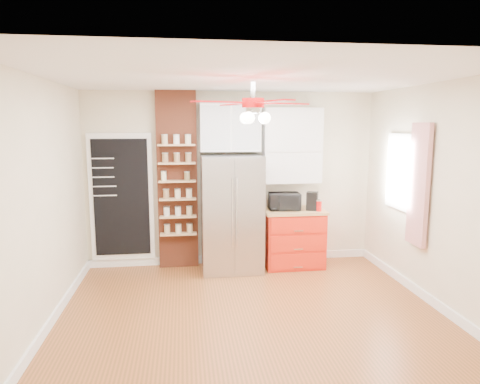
{
  "coord_description": "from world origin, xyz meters",
  "views": [
    {
      "loc": [
        -0.76,
        -4.63,
        2.21
      ],
      "look_at": [
        -0.02,
        0.9,
        1.32
      ],
      "focal_mm": 32.0,
      "sensor_mm": 36.0,
      "label": 1
    }
  ],
  "objects": [
    {
      "name": "floor",
      "position": [
        0.0,
        0.0,
        0.0
      ],
      "size": [
        4.5,
        4.5,
        0.0
      ],
      "primitive_type": "plane",
      "color": "brown",
      "rests_on": "ground"
    },
    {
      "name": "ceiling",
      "position": [
        0.0,
        0.0,
        2.7
      ],
      "size": [
        4.5,
        4.5,
        0.0
      ],
      "primitive_type": "plane",
      "color": "white",
      "rests_on": "wall_back"
    },
    {
      "name": "wall_back",
      "position": [
        0.0,
        2.0,
        1.35
      ],
      "size": [
        4.5,
        0.02,
        2.7
      ],
      "primitive_type": "cube",
      "color": "beige",
      "rests_on": "floor"
    },
    {
      "name": "wall_front",
      "position": [
        0.0,
        -2.0,
        1.35
      ],
      "size": [
        4.5,
        0.02,
        2.7
      ],
      "primitive_type": "cube",
      "color": "beige",
      "rests_on": "floor"
    },
    {
      "name": "wall_left",
      "position": [
        -2.25,
        0.0,
        1.35
      ],
      "size": [
        0.02,
        4.0,
        2.7
      ],
      "primitive_type": "cube",
      "color": "beige",
      "rests_on": "floor"
    },
    {
      "name": "wall_right",
      "position": [
        2.25,
        0.0,
        1.35
      ],
      "size": [
        0.02,
        4.0,
        2.7
      ],
      "primitive_type": "cube",
      "color": "beige",
      "rests_on": "floor"
    },
    {
      "name": "chalkboard",
      "position": [
        -1.7,
        1.96,
        1.1
      ],
      "size": [
        0.95,
        0.05,
        1.95
      ],
      "color": "white",
      "rests_on": "wall_back"
    },
    {
      "name": "brick_pillar",
      "position": [
        -0.85,
        1.92,
        1.35
      ],
      "size": [
        0.6,
        0.16,
        2.7
      ],
      "primitive_type": "cube",
      "color": "brown",
      "rests_on": "floor"
    },
    {
      "name": "fridge",
      "position": [
        -0.05,
        1.63,
        0.88
      ],
      "size": [
        0.9,
        0.7,
        1.75
      ],
      "primitive_type": "cube",
      "color": "#B5B5BA",
      "rests_on": "floor"
    },
    {
      "name": "upper_glass_cabinet",
      "position": [
        -0.05,
        1.82,
        2.15
      ],
      "size": [
        0.9,
        0.35,
        0.7
      ],
      "primitive_type": "cube",
      "color": "white",
      "rests_on": "wall_back"
    },
    {
      "name": "red_cabinet",
      "position": [
        0.92,
        1.68,
        0.45
      ],
      "size": [
        0.94,
        0.64,
        0.9
      ],
      "color": "red",
      "rests_on": "floor"
    },
    {
      "name": "upper_shelf_unit",
      "position": [
        0.92,
        1.85,
        1.88
      ],
      "size": [
        0.9,
        0.3,
        1.15
      ],
      "primitive_type": "cube",
      "color": "white",
      "rests_on": "wall_back"
    },
    {
      "name": "window",
      "position": [
        2.23,
        0.9,
        1.55
      ],
      "size": [
        0.04,
        0.75,
        1.05
      ],
      "primitive_type": "cube",
      "color": "white",
      "rests_on": "wall_right"
    },
    {
      "name": "curtain",
      "position": [
        2.18,
        0.35,
        1.45
      ],
      "size": [
        0.06,
        0.4,
        1.55
      ],
      "primitive_type": "cube",
      "color": "#AA1617",
      "rests_on": "wall_right"
    },
    {
      "name": "ceiling_fan",
      "position": [
        0.0,
        0.0,
        2.42
      ],
      "size": [
        1.4,
        1.4,
        0.44
      ],
      "color": "silver",
      "rests_on": "ceiling"
    },
    {
      "name": "toaster_oven",
      "position": [
        0.77,
        1.68,
        1.03
      ],
      "size": [
        0.49,
        0.34,
        0.26
      ],
      "primitive_type": "imported",
      "rotation": [
        0.0,
        0.0,
        -0.06
      ],
      "color": "black",
      "rests_on": "red_cabinet"
    },
    {
      "name": "coffee_maker",
      "position": [
        1.19,
        1.6,
        1.04
      ],
      "size": [
        0.22,
        0.23,
        0.28
      ],
      "primitive_type": "cube",
      "rotation": [
        0.0,
        0.0,
        -0.43
      ],
      "color": "black",
      "rests_on": "red_cabinet"
    },
    {
      "name": "canister_left",
      "position": [
        1.26,
        1.52,
        0.98
      ],
      "size": [
        0.1,
        0.1,
        0.16
      ],
      "primitive_type": "cylinder",
      "rotation": [
        0.0,
        0.0,
        -0.0
      ],
      "color": "#BF0D0A",
      "rests_on": "red_cabinet"
    },
    {
      "name": "canister_right",
      "position": [
        1.29,
        1.66,
        0.97
      ],
      "size": [
        0.11,
        0.11,
        0.14
      ],
      "primitive_type": "cylinder",
      "rotation": [
        0.0,
        0.0,
        0.15
      ],
      "color": "#B60A28",
      "rests_on": "red_cabinet"
    },
    {
      "name": "pantry_jar_oats",
      "position": [
        -1.05,
        1.79,
        1.44
      ],
      "size": [
        0.1,
        0.1,
        0.13
      ],
      "primitive_type": "cylinder",
      "rotation": [
        0.0,
        0.0,
        -0.32
      ],
      "color": "beige",
      "rests_on": "brick_pillar"
    },
    {
      "name": "pantry_jar_beans",
      "position": [
        -0.7,
        1.75,
        1.43
      ],
      "size": [
        0.09,
        0.09,
        0.12
      ],
      "primitive_type": "cylinder",
      "rotation": [
        0.0,
        0.0,
        -0.0
      ],
      "color": "olive",
      "rests_on": "brick_pillar"
    }
  ]
}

